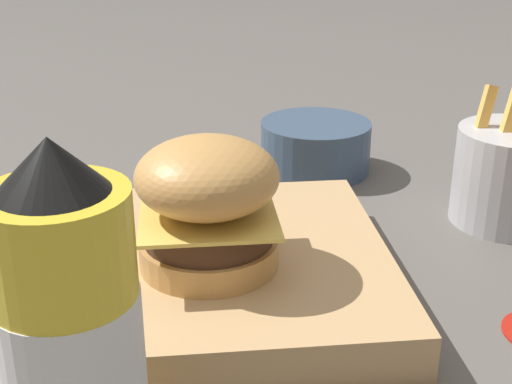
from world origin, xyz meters
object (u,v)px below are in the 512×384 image
object	(u,v)px
ketchup_bottle	(71,344)
side_bowl	(315,145)
serving_board	(256,268)
burger	(208,203)
fries_basket	(512,173)

from	to	relation	value
ketchup_bottle	side_bowl	xyz separation A→B (m)	(0.47, -0.22, -0.06)
serving_board	burger	distance (m)	0.08
burger	ketchup_bottle	distance (m)	0.20
ketchup_bottle	fries_basket	size ratio (longest dim) A/B	1.33
serving_board	fries_basket	distance (m)	0.29
burger	side_bowl	world-z (taller)	burger
serving_board	fries_basket	world-z (taller)	fries_basket
side_bowl	burger	bearing A→B (deg)	154.28
burger	serving_board	bearing A→B (deg)	-60.49
fries_basket	side_bowl	size ratio (longest dim) A/B	1.19
serving_board	burger	bearing A→B (deg)	119.51
ketchup_bottle	burger	bearing A→B (deg)	-23.06
ketchup_bottle	side_bowl	distance (m)	0.52
burger	fries_basket	distance (m)	0.33
fries_basket	side_bowl	world-z (taller)	fries_basket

